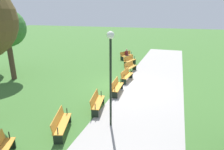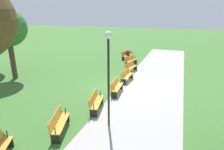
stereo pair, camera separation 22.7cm
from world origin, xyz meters
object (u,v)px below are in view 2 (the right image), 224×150
at_px(person_seated, 128,54).
at_px(bench_6, 59,122).
at_px(bench_3, 127,75).
at_px(tree_2, 7,28).
at_px(bench_2, 131,67).
at_px(bench_5, 96,102).
at_px(bench_0, 127,55).
at_px(bench_4, 116,87).
at_px(bench_1, 131,60).
at_px(lamp_post, 108,64).

bearing_deg(person_seated, bench_6, 29.76).
xyz_separation_m(bench_3, tree_2, (2.44, -8.75, 3.52)).
height_order(bench_2, bench_5, same).
distance_m(bench_0, person_seated, 0.22).
height_order(bench_2, bench_3, same).
bearing_deg(bench_5, bench_3, 164.90).
bearing_deg(bench_6, bench_4, 149.82).
bearing_deg(bench_6, bench_5, 146.06).
height_order(bench_4, bench_6, same).
xyz_separation_m(bench_0, bench_3, (7.32, 1.97, 0.00)).
bearing_deg(person_seated, bench_0, -91.32).
height_order(bench_1, bench_6, same).
height_order(bench_3, person_seated, person_seated).
distance_m(bench_5, bench_6, 2.54).
xyz_separation_m(bench_3, bench_6, (7.52, -0.99, 0.00)).
bearing_deg(tree_2, bench_4, 89.30).
height_order(bench_6, tree_2, tree_2).
relative_size(bench_0, tree_2, 0.32).
height_order(bench_2, tree_2, tree_2).
bearing_deg(bench_5, bench_1, 172.41).
bearing_deg(bench_0, bench_5, 33.99).
relative_size(bench_1, bench_6, 1.00).
bearing_deg(person_seated, bench_4, 37.11).
bearing_deg(bench_4, bench_5, -11.29).
distance_m(bench_3, tree_2, 9.74).
bearing_deg(bench_0, bench_1, 49.02).
bearing_deg(bench_3, bench_4, 3.78).
distance_m(bench_0, bench_4, 10.06).
relative_size(bench_1, lamp_post, 0.41).
bearing_deg(bench_3, person_seated, -161.99).
height_order(bench_1, bench_4, same).
height_order(bench_0, bench_4, same).
height_order(bench_0, bench_6, same).
relative_size(bench_2, person_seated, 1.51).
bearing_deg(bench_0, bench_6, 30.23).
bearing_deg(lamp_post, bench_3, -171.89).
relative_size(bench_0, bench_4, 1.00).
bearing_deg(bench_2, bench_3, 18.86).
xyz_separation_m(bench_2, tree_2, (4.96, -8.42, 3.52)).
xyz_separation_m(bench_3, person_seated, (-7.25, -1.84, 0.16)).
distance_m(bench_4, bench_6, 5.07).
bearing_deg(bench_2, lamp_post, 19.28).
height_order(bench_2, person_seated, person_seated).
distance_m(bench_2, bench_5, 7.58).
bearing_deg(bench_1, bench_4, 26.42).
distance_m(bench_5, person_seated, 12.41).
relative_size(bench_1, bench_4, 1.02).
relative_size(bench_4, bench_6, 0.98).
height_order(bench_5, person_seated, person_seated).
bearing_deg(bench_6, bench_2, 157.33).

